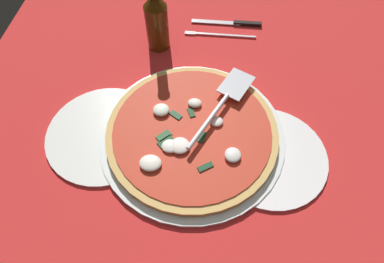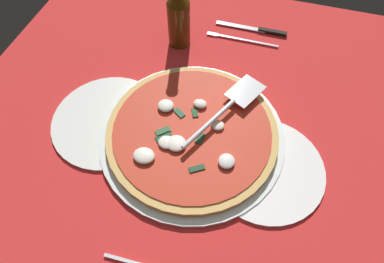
{
  "view_description": "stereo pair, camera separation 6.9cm",
  "coord_description": "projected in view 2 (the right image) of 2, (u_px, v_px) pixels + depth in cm",
  "views": [
    {
      "loc": [
        -4.42,
        37.99,
        60.67
      ],
      "look_at": [
        -0.62,
        0.65,
        2.41
      ],
      "focal_mm": 29.67,
      "sensor_mm": 36.0,
      "label": 1
    },
    {
      "loc": [
        -11.21,
        36.66,
        60.67
      ],
      "look_at": [
        -0.62,
        0.65,
        2.41
      ],
      "focal_mm": 29.67,
      "sensor_mm": 36.0,
      "label": 2
    }
  ],
  "objects": [
    {
      "name": "beer_bottle",
      "position": [
        179.0,
        16.0,
        0.8
      ],
      "size": [
        5.87,
        5.87,
        23.65
      ],
      "color": "#452809",
      "rests_on": "ground_plane"
    },
    {
      "name": "ground_plane",
      "position": [
        190.0,
        135.0,
        0.72
      ],
      "size": [
        111.48,
        111.48,
        0.8
      ],
      "primitive_type": "cube",
      "color": "red"
    },
    {
      "name": "dinner_plate_left",
      "position": [
        265.0,
        168.0,
        0.66
      ],
      "size": [
        24.61,
        24.61,
        1.0
      ],
      "primitive_type": "cylinder",
      "color": "white",
      "rests_on": "ground_plane"
    },
    {
      "name": "place_setting_near",
      "position": [
        250.0,
        35.0,
        0.89
      ],
      "size": [
        21.53,
        11.76,
        1.4
      ],
      "rotation": [
        0.0,
        0.0,
        0.01
      ],
      "color": "white",
      "rests_on": "ground_plane"
    },
    {
      "name": "pizza_pan",
      "position": [
        192.0,
        136.0,
        0.71
      ],
      "size": [
        41.02,
        41.02,
        1.31
      ],
      "primitive_type": "cylinder",
      "color": "silver",
      "rests_on": "ground_plane"
    },
    {
      "name": "pizza_server",
      "position": [
        227.0,
        107.0,
        0.7
      ],
      "size": [
        14.26,
        23.83,
        1.0
      ],
      "rotation": [
        0.0,
        0.0,
        4.25
      ],
      "color": "silver",
      "rests_on": "pizza"
    },
    {
      "name": "pizza",
      "position": [
        191.0,
        132.0,
        0.69
      ],
      "size": [
        37.57,
        37.57,
        3.27
      ],
      "color": "tan",
      "rests_on": "pizza_pan"
    },
    {
      "name": "dinner_plate_right",
      "position": [
        109.0,
        121.0,
        0.73
      ],
      "size": [
        25.92,
        25.92,
        1.0
      ],
      "primitive_type": "cylinder",
      "color": "silver",
      "rests_on": "ground_plane"
    },
    {
      "name": "checker_pattern",
      "position": [
        190.0,
        134.0,
        0.72
      ],
      "size": [
        111.48,
        111.48,
        0.1
      ],
      "color": "silver",
      "rests_on": "ground_plane"
    }
  ]
}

